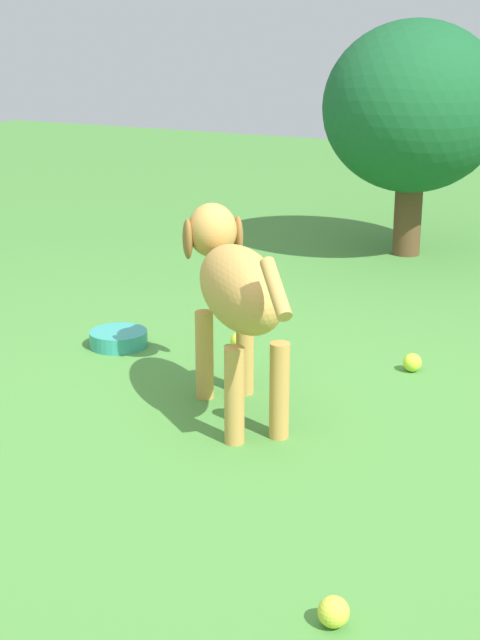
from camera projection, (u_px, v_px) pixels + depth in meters
name	position (u px, v px, depth m)	size (l,w,h in m)	color
ground	(219.00, 432.00, 2.77)	(14.00, 14.00, 0.00)	#478438
dog	(235.00, 287.00, 2.81)	(0.68, 0.68, 0.61)	#C69347
tennis_ball_0	(412.00, 363.00, 3.24)	(0.07, 0.07, 0.07)	#C2E435
tennis_ball_1	(334.00, 612.00, 1.87)	(0.07, 0.07, 0.07)	#C9D53B
tennis_ball_2	(239.00, 341.00, 3.47)	(0.07, 0.07, 0.07)	#CDD433
water_bowl	(119.00, 339.00, 3.50)	(0.22, 0.22, 0.06)	teal
shrub_near	(414.00, 108.00, 4.68)	(1.02, 0.92, 1.20)	brown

